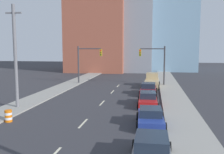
{
  "coord_description": "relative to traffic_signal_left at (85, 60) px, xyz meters",
  "views": [
    {
      "loc": [
        5.26,
        -3.4,
        5.8
      ],
      "look_at": [
        0.23,
        27.17,
        2.2
      ],
      "focal_mm": 40.0,
      "sensor_mm": 36.0,
      "label": 1
    }
  ],
  "objects": [
    {
      "name": "utility_pole_left_mid",
      "position": [
        -2.03,
        -17.35,
        1.11
      ],
      "size": [
        1.6,
        0.32,
        9.86
      ],
      "color": "slate",
      "rests_on": "ground"
    },
    {
      "name": "traffic_barrel",
      "position": [
        -0.32,
        -21.65,
        -3.46
      ],
      "size": [
        0.56,
        0.56,
        0.95
      ],
      "color": "orange",
      "rests_on": "ground"
    },
    {
      "name": "sedan_maroon",
      "position": [
        10.38,
        -8.11,
        -3.27
      ],
      "size": [
        2.24,
        4.39,
        1.48
      ],
      "rotation": [
        0.0,
        0.0,
        -0.03
      ],
      "color": "maroon",
      "rests_on": "ground"
    },
    {
      "name": "pickup_truck_tan",
      "position": [
        10.79,
        -1.83,
        -3.1
      ],
      "size": [
        2.4,
        5.94,
        2.09
      ],
      "rotation": [
        0.0,
        0.0,
        -0.03
      ],
      "color": "tan",
      "rests_on": "ground"
    },
    {
      "name": "sidewalk_left",
      "position": [
        -2.19,
        8.34,
        -3.87
      ],
      "size": [
        3.06,
        88.37,
        0.14
      ],
      "color": "gray",
      "rests_on": "ground"
    },
    {
      "name": "sedan_gray",
      "position": [
        10.89,
        -27.03,
        -3.28
      ],
      "size": [
        2.16,
        4.73,
        1.44
      ],
      "rotation": [
        0.0,
        0.0,
        0.0
      ],
      "color": "slate",
      "rests_on": "ground"
    },
    {
      "name": "sedan_red",
      "position": [
        10.43,
        -14.23,
        -3.29
      ],
      "size": [
        2.14,
        4.77,
        1.42
      ],
      "rotation": [
        0.0,
        0.0,
        0.03
      ],
      "color": "red",
      "rests_on": "ground"
    },
    {
      "name": "sidewalk_right",
      "position": [
        13.42,
        8.34,
        -3.87
      ],
      "size": [
        3.06,
        88.37,
        0.14
      ],
      "color": "gray",
      "rests_on": "ground"
    },
    {
      "name": "lane_stripe_at_22m",
      "position": [
        5.61,
        -13.76,
        -3.94
      ],
      "size": [
        0.16,
        2.4,
        0.01
      ],
      "primitive_type": "cube",
      "color": "beige",
      "rests_on": "ground"
    },
    {
      "name": "lane_stripe_at_34m",
      "position": [
        5.61,
        -1.5,
        -3.94
      ],
      "size": [
        0.16,
        2.4,
        0.01
      ],
      "primitive_type": "cube",
      "color": "beige",
      "rests_on": "ground"
    },
    {
      "name": "building_glass_right",
      "position": [
        15.03,
        32.07,
        9.72
      ],
      "size": [
        13.0,
        20.0,
        27.33
      ],
      "color": "#7A9EB7",
      "rests_on": "ground"
    },
    {
      "name": "lane_stripe_at_29m",
      "position": [
        5.61,
        -6.94,
        -3.94
      ],
      "size": [
        0.16,
        2.4,
        0.01
      ],
      "primitive_type": "cube",
      "color": "beige",
      "rests_on": "ground"
    },
    {
      "name": "building_office_center",
      "position": [
        4.6,
        28.07,
        11.07
      ],
      "size": [
        12.0,
        20.0,
        30.03
      ],
      "color": "gray",
      "rests_on": "ground"
    },
    {
      "name": "traffic_signal_right",
      "position": [
        11.49,
        0.0,
        0.0
      ],
      "size": [
        4.04,
        0.35,
        6.1
      ],
      "color": "#38383D",
      "rests_on": "ground"
    },
    {
      "name": "traffic_signal_left",
      "position": [
        0.0,
        0.0,
        0.0
      ],
      "size": [
        4.04,
        0.35,
        6.1
      ],
      "color": "#38383D",
      "rests_on": "ground"
    },
    {
      "name": "building_brick_left",
      "position": [
        -2.84,
        24.07,
        5.86
      ],
      "size": [
        14.0,
        16.0,
        19.61
      ],
      "color": "#9E513D",
      "rests_on": "ground"
    },
    {
      "name": "sedan_blue",
      "position": [
        10.77,
        -20.82,
        -3.31
      ],
      "size": [
        2.29,
        4.33,
        1.36
      ],
      "rotation": [
        0.0,
        0.0,
        0.05
      ],
      "color": "navy",
      "rests_on": "ground"
    },
    {
      "name": "lane_stripe_at_15m",
      "position": [
        5.61,
        -21.09,
        -3.94
      ],
      "size": [
        0.16,
        2.4,
        0.01
      ],
      "primitive_type": "cube",
      "color": "beige",
      "rests_on": "ground"
    }
  ]
}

